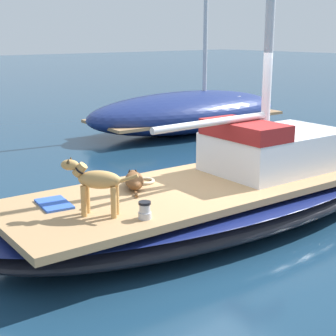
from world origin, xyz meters
TOP-DOWN VIEW (x-y plane):
  - ground_plane at (0.00, 0.00)m, footprint 120.00×120.00m
  - sailboat_main at (0.00, 0.00)m, footprint 2.87×7.35m
  - cabin_house at (0.06, 1.12)m, footprint 1.51×2.29m
  - dog_tan at (0.17, -2.23)m, footprint 0.74×0.70m
  - dog_brown at (-0.50, -1.22)m, footprint 0.85×0.57m
  - deck_winch at (0.63, -1.86)m, footprint 0.16×0.16m
  - coiled_rope at (-0.61, -0.96)m, footprint 0.32×0.32m
  - deck_towel at (-0.50, -2.46)m, footprint 0.61×0.44m
  - moored_boat_port_side at (-5.87, 4.41)m, footprint 3.04×6.47m

SIDE VIEW (x-z plane):
  - ground_plane at x=0.00m, z-range 0.00..0.00m
  - sailboat_main at x=0.00m, z-range 0.01..0.67m
  - moored_boat_port_side at x=-5.87m, z-range -3.19..4.40m
  - deck_towel at x=-0.50m, z-range 0.66..0.69m
  - coiled_rope at x=-0.61m, z-range 0.66..0.70m
  - deck_winch at x=0.63m, z-range 0.65..0.86m
  - dog_brown at x=-0.50m, z-range 0.66..0.88m
  - cabin_house at x=0.06m, z-range 0.59..1.43m
  - dog_tan at x=0.17m, z-range 0.73..1.43m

